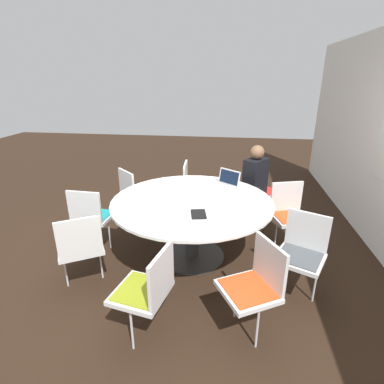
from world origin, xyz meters
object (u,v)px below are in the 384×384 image
Objects in this scene: spiral_notebook at (199,214)px; chair_3 at (91,214)px; chair_5 at (148,287)px; coffee_cup at (195,182)px; person_0 at (256,179)px; chair_6 at (255,282)px; laptop at (227,182)px; chair_7 at (302,249)px; chair_4 at (80,245)px; chair_2 at (135,192)px; chair_0 at (259,186)px; chair_1 at (194,184)px; chair_8 at (289,211)px.

chair_3 is at bearing -105.49° from spiral_notebook.
coffee_cup is (-1.76, 0.16, 0.30)m from chair_5.
chair_3 is at bearing 52.49° from chair_5.
person_0 reaches higher than coffee_cup.
laptop is (-1.59, -0.29, 0.31)m from chair_6.
chair_6 is 0.71× the size of person_0.
chair_4 is at bearing 31.57° from chair_7.
laptop is at bearing 30.71° from chair_2.
chair_4 reaches higher than coffee_cup.
laptop is at bearing -1.24° from person_0.
chair_0 reaches higher than coffee_cup.
chair_8 is at bearing 54.48° from chair_1.
laptop is at bearing 90.96° from coffee_cup.
person_0 is 0.69m from laptop.
coffee_cup is (-0.09, -1.22, 0.30)m from chair_8.
chair_8 is at bearing -27.83° from chair_5.
chair_8 is 0.71× the size of person_0.
chair_4 is at bearing 49.01° from chair_6.
chair_7 is 1.59m from coffee_cup.
chair_3 and chair_5 have the same top height.
coffee_cup is at bearing -170.54° from spiral_notebook.
coffee_cup is at bearing -20.09° from person_0.
chair_5 is (2.55, -1.07, 0.00)m from chair_0.
chair_3 is 1.47m from spiral_notebook.
chair_2 and chair_4 have the same top height.
chair_7 reaches higher than coffee_cup.
laptop is at bearing 31.92° from chair_1.
chair_3 is 2.22m from chair_6.
chair_6 is 0.76m from chair_7.
chair_7 is at bearing 45.72° from chair_0.
coffee_cup is (-0.51, 1.24, 0.30)m from chair_3.
spiral_notebook is (1.65, 0.27, 0.27)m from chair_1.
chair_6 reaches higher than spiral_notebook.
chair_5 is 1.00× the size of chair_8.
chair_2 is 3.61× the size of spiral_notebook.
chair_0 is 1.00× the size of chair_6.
chair_5 is 0.89m from chair_6.
chair_8 is at bearing 29.93° from laptop.
chair_1 is at bearing 51.33° from chair_3.
chair_6 is 10.04× the size of coffee_cup.
chair_4 and chair_7 have the same top height.
chair_7 is at bearing 50.05° from coffee_cup.
chair_1 is 1.00× the size of chair_6.
chair_2 is 2.50m from chair_6.
chair_8 is 0.77m from person_0.
chair_8 is 1.26m from coffee_cup.
chair_0 is at bearing 57.93° from chair_2.
chair_7 is at bearing -49.03° from chair_5.
chair_3 is 0.74m from chair_4.
chair_2 is 1.00× the size of chair_5.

